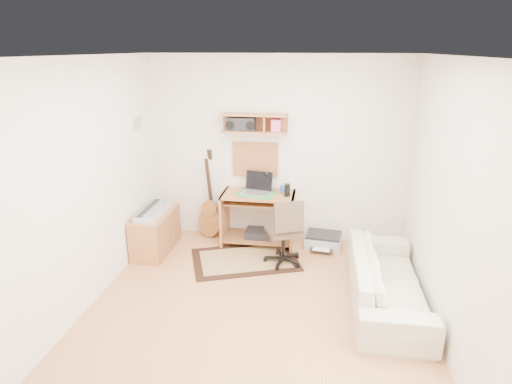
# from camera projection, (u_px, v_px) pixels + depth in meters

# --- Properties ---
(floor) EXTENTS (3.60, 4.00, 0.01)m
(floor) POSITION_uv_depth(u_px,v_px,m) (255.00, 314.00, 4.57)
(floor) COLOR tan
(floor) RESTS_ON ground
(ceiling) EXTENTS (3.60, 4.00, 0.01)m
(ceiling) POSITION_uv_depth(u_px,v_px,m) (255.00, 55.00, 3.74)
(ceiling) COLOR white
(ceiling) RESTS_ON ground
(back_wall) EXTENTS (3.60, 0.01, 2.60)m
(back_wall) POSITION_uv_depth(u_px,v_px,m) (277.00, 151.00, 6.03)
(back_wall) COLOR silver
(back_wall) RESTS_ON ground
(left_wall) EXTENTS (0.01, 4.00, 2.60)m
(left_wall) POSITION_uv_depth(u_px,v_px,m) (81.00, 189.00, 4.41)
(left_wall) COLOR silver
(left_wall) RESTS_ON ground
(right_wall) EXTENTS (0.01, 4.00, 2.60)m
(right_wall) POSITION_uv_depth(u_px,v_px,m) (453.00, 207.00, 3.90)
(right_wall) COLOR silver
(right_wall) RESTS_ON ground
(wall_shelf) EXTENTS (0.90, 0.25, 0.26)m
(wall_shelf) POSITION_uv_depth(u_px,v_px,m) (254.00, 123.00, 5.83)
(wall_shelf) COLOR #B0713E
(wall_shelf) RESTS_ON back_wall
(cork_board) EXTENTS (0.64, 0.03, 0.49)m
(cork_board) POSITION_uv_depth(u_px,v_px,m) (255.00, 159.00, 6.10)
(cork_board) COLOR tan
(cork_board) RESTS_ON back_wall
(wall_photo) EXTENTS (0.02, 0.20, 0.15)m
(wall_photo) POSITION_uv_depth(u_px,v_px,m) (138.00, 123.00, 5.68)
(wall_photo) COLOR #4C8CBF
(wall_photo) RESTS_ON left_wall
(desk) EXTENTS (1.00, 0.55, 0.75)m
(desk) POSITION_uv_depth(u_px,v_px,m) (258.00, 219.00, 6.10)
(desk) COLOR #B0713E
(desk) RESTS_ON floor
(laptop) EXTENTS (0.46, 0.46, 0.29)m
(laptop) POSITION_uv_depth(u_px,v_px,m) (256.00, 184.00, 5.92)
(laptop) COLOR silver
(laptop) RESTS_ON desk
(speaker) EXTENTS (0.08, 0.08, 0.17)m
(speaker) POSITION_uv_depth(u_px,v_px,m) (287.00, 190.00, 5.85)
(speaker) COLOR black
(speaker) RESTS_ON desk
(desk_lamp) EXTENTS (0.10, 0.10, 0.29)m
(desk_lamp) POSITION_uv_depth(u_px,v_px,m) (270.00, 181.00, 6.04)
(desk_lamp) COLOR black
(desk_lamp) RESTS_ON desk
(pencil_cup) EXTENTS (0.07, 0.07, 0.10)m
(pencil_cup) POSITION_uv_depth(u_px,v_px,m) (282.00, 189.00, 6.01)
(pencil_cup) COLOR #34529C
(pencil_cup) RESTS_ON desk
(boombox) EXTENTS (0.37, 0.17, 0.19)m
(boombox) POSITION_uv_depth(u_px,v_px,m) (241.00, 124.00, 5.86)
(boombox) COLOR black
(boombox) RESTS_ON wall_shelf
(rug) EXTENTS (1.58, 1.31, 0.02)m
(rug) POSITION_uv_depth(u_px,v_px,m) (245.00, 259.00, 5.71)
(rug) COLOR tan
(rug) RESTS_ON floor
(task_chair) EXTENTS (0.61, 0.61, 0.91)m
(task_chair) POSITION_uv_depth(u_px,v_px,m) (284.00, 231.00, 5.50)
(task_chair) COLOR #3D3024
(task_chair) RESTS_ON floor
(cabinet) EXTENTS (0.40, 0.90, 0.55)m
(cabinet) POSITION_uv_depth(u_px,v_px,m) (155.00, 232.00, 5.91)
(cabinet) COLOR #B0713E
(cabinet) RESTS_ON floor
(music_keyboard) EXTENTS (0.25, 0.81, 0.07)m
(music_keyboard) POSITION_uv_depth(u_px,v_px,m) (154.00, 211.00, 5.82)
(music_keyboard) COLOR #B2B5BA
(music_keyboard) RESTS_ON cabinet
(guitar) EXTENTS (0.38, 0.28, 1.30)m
(guitar) POSITION_uv_depth(u_px,v_px,m) (209.00, 195.00, 6.24)
(guitar) COLOR #9D6730
(guitar) RESTS_ON floor
(waste_basket) EXTENTS (0.33, 0.33, 0.31)m
(waste_basket) POSITION_uv_depth(u_px,v_px,m) (145.00, 246.00, 5.75)
(waste_basket) COLOR white
(waste_basket) RESTS_ON floor
(printer) EXTENTS (0.53, 0.43, 0.18)m
(printer) POSITION_uv_depth(u_px,v_px,m) (323.00, 241.00, 6.08)
(printer) COLOR #A5A8AA
(printer) RESTS_ON floor
(sofa) EXTENTS (0.55, 1.89, 0.74)m
(sofa) POSITION_uv_depth(u_px,v_px,m) (388.00, 272.00, 4.65)
(sofa) COLOR beige
(sofa) RESTS_ON floor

